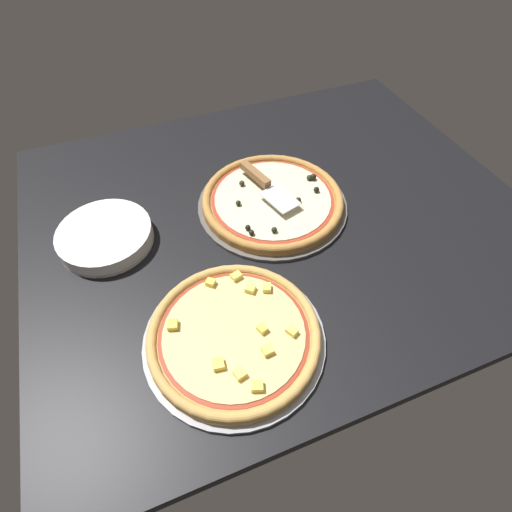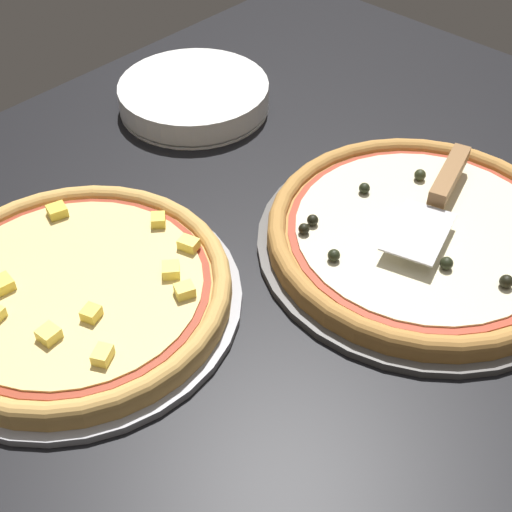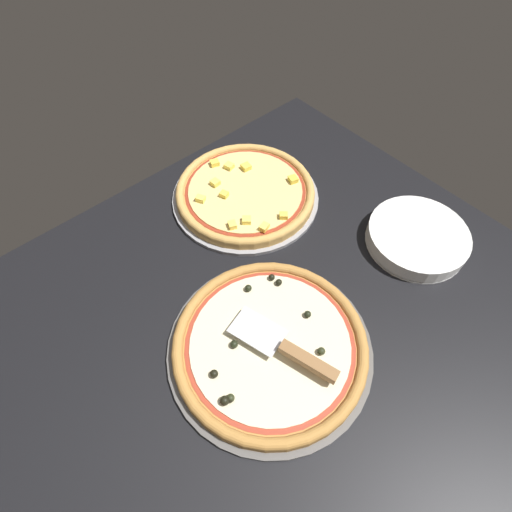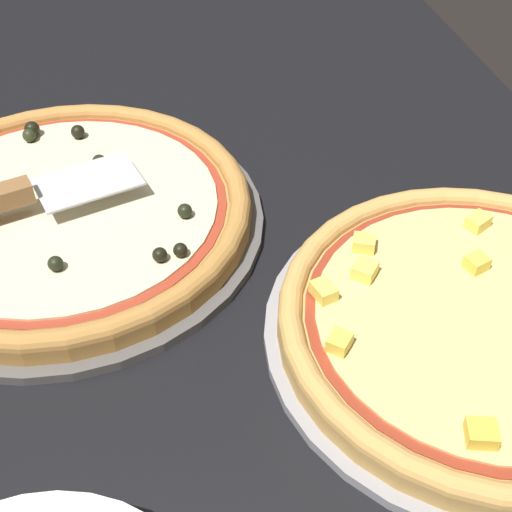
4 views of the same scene
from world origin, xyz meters
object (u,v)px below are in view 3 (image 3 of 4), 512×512
Objects in this scene: pizza_front at (270,344)px; serving_spatula at (296,354)px; plate_stack at (417,238)px; pizza_back at (245,191)px.

serving_spatula is at bearing -76.84° from pizza_front.
pizza_front is 6.61cm from serving_spatula.
pizza_front is 1.73× the size of serving_spatula.
serving_spatula reaches higher than plate_stack.
serving_spatula is 0.95× the size of plate_stack.
serving_spatula is at bearing -176.69° from plate_stack.
pizza_front reaches higher than pizza_back.
plate_stack is (43.29, 2.51, -3.51)cm from serving_spatula.
pizza_front is 44.71cm from plate_stack.
pizza_back is 1.52× the size of plate_stack.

